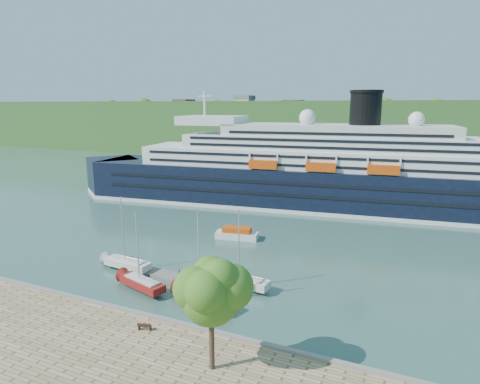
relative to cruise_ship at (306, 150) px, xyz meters
name	(u,v)px	position (x,y,z in m)	size (l,w,h in m)	color
ground	(119,316)	(-6.14, -55.99, -12.80)	(400.00, 400.00, 0.00)	#31584E
far_hillside	(344,130)	(-6.14, 89.01, -0.80)	(400.00, 50.00, 24.00)	#2E5C25
quay_coping	(117,307)	(-6.14, -56.19, -11.65)	(220.00, 0.50, 0.30)	slate
cruise_ship	(306,150)	(0.00, 0.00, 0.00)	(114.01, 16.60, 25.60)	black
park_bench	(145,326)	(-0.80, -58.38, -11.36)	(1.38, 0.57, 0.88)	#4D2516
promenade_tree	(211,310)	(7.95, -60.96, -6.46)	(6.45, 6.45, 10.68)	#376C1C
floating_pontoon	(167,276)	(-7.02, -45.32, -12.59)	(19.33, 2.36, 0.43)	gray
sailboat_white_near	(126,236)	(-13.17, -45.61, -7.81)	(7.73, 2.15, 9.99)	silver
sailboat_red	(202,263)	(1.23, -50.25, -7.52)	(8.18, 2.27, 10.57)	maroon
sailboat_white_far	(243,252)	(3.66, -44.38, -7.91)	(7.57, 2.10, 9.77)	silver
tender_launch	(237,233)	(-4.80, -27.14, -11.79)	(7.30, 2.50, 2.02)	#CB440B
sailboat_extra	(140,254)	(-7.49, -49.95, -7.99)	(7.44, 2.07, 9.61)	maroon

